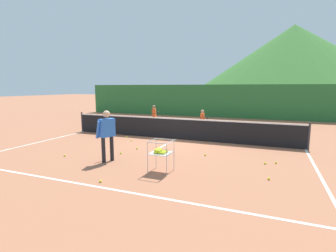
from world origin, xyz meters
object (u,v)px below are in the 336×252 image
object	(u,v)px
tennis_ball_1	(276,163)
tennis_ball_6	(101,181)
tennis_ball_2	(126,137)
tennis_ball_4	(269,179)
tennis_ball_3	(265,163)
tennis_ball_10	(131,141)
tennis_net	(176,128)
tennis_ball_0	(65,156)
tennis_ball_8	(137,148)
tennis_ball_7	(121,153)
student_1	(203,119)
ball_cart	(160,151)
student_0	(154,114)
tennis_ball_9	(205,155)
instructor	(107,131)

from	to	relation	value
tennis_ball_1	tennis_ball_6	xyz separation A→B (m)	(-4.10, -3.35, 0.00)
tennis_ball_2	tennis_ball_4	xyz separation A→B (m)	(6.28, -3.37, 0.00)
tennis_ball_6	tennis_ball_3	bearing A→B (deg)	39.91
tennis_ball_6	tennis_ball_10	world-z (taller)	same
tennis_net	tennis_ball_0	world-z (taller)	tennis_net
tennis_ball_2	tennis_ball_6	world-z (taller)	same
tennis_ball_6	tennis_ball_8	world-z (taller)	same
tennis_ball_2	tennis_ball_7	distance (m)	2.91
tennis_ball_0	tennis_ball_1	world-z (taller)	same
tennis_ball_0	tennis_ball_3	distance (m)	6.63
tennis_ball_3	student_1	bearing A→B (deg)	123.50
tennis_ball_0	tennis_ball_8	distance (m)	2.58
ball_cart	tennis_ball_3	xyz separation A→B (m)	(2.72, 1.89, -0.56)
student_0	tennis_ball_3	bearing A→B (deg)	-40.11
tennis_ball_7	tennis_ball_9	bearing A→B (deg)	17.33
tennis_net	tennis_ball_3	xyz separation A→B (m)	(3.89, -2.59, -0.47)
tennis_ball_1	ball_cart	bearing A→B (deg)	-145.69
ball_cart	tennis_ball_8	xyz separation A→B (m)	(-1.90, 2.09, -0.56)
student_1	tennis_ball_2	size ratio (longest dim) A/B	17.48
tennis_ball_2	tennis_ball_4	bearing A→B (deg)	-28.19
student_0	tennis_ball_7	distance (m)	6.11
instructor	tennis_ball_8	distance (m)	2.02
tennis_ball_7	tennis_ball_8	xyz separation A→B (m)	(0.20, 0.83, 0.00)
tennis_ball_9	student_0	bearing A→B (deg)	130.67
tennis_ball_0	tennis_ball_3	size ratio (longest dim) A/B	1.00
instructor	tennis_ball_10	size ratio (longest dim) A/B	24.18
tennis_ball_4	tennis_ball_8	world-z (taller)	same
tennis_ball_1	tennis_net	bearing A→B (deg)	150.26
ball_cart	tennis_ball_10	bearing A→B (deg)	130.87
tennis_net	tennis_ball_1	world-z (taller)	tennis_net
student_1	tennis_ball_10	bearing A→B (deg)	-123.20
tennis_ball_3	tennis_ball_7	xyz separation A→B (m)	(-4.82, -0.63, 0.00)
student_1	tennis_ball_7	distance (m)	5.80
tennis_ball_6	tennis_ball_10	bearing A→B (deg)	111.11
instructor	tennis_ball_8	world-z (taller)	instructor
tennis_ball_6	tennis_ball_4	bearing A→B (deg)	24.32
student_1	tennis_ball_10	size ratio (longest dim) A/B	17.48
tennis_net	tennis_ball_7	size ratio (longest dim) A/B	159.03
student_0	tennis_ball_3	world-z (taller)	student_0
tennis_ball_10	student_0	bearing A→B (deg)	100.21
tennis_ball_6	tennis_net	bearing A→B (deg)	91.03
tennis_net	tennis_ball_3	distance (m)	4.70
tennis_ball_4	tennis_ball_10	distance (m)	6.33
tennis_net	instructor	size ratio (longest dim) A/B	6.58
tennis_ball_1	tennis_ball_2	xyz separation A→B (m)	(-6.47, 1.78, 0.00)
tennis_ball_7	tennis_ball_4	bearing A→B (deg)	-8.96
tennis_ball_0	tennis_ball_4	world-z (taller)	same
student_0	tennis_ball_7	xyz separation A→B (m)	(1.43, -5.89, -0.76)
tennis_ball_2	tennis_ball_10	distance (m)	0.83
student_1	tennis_ball_4	world-z (taller)	student_1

